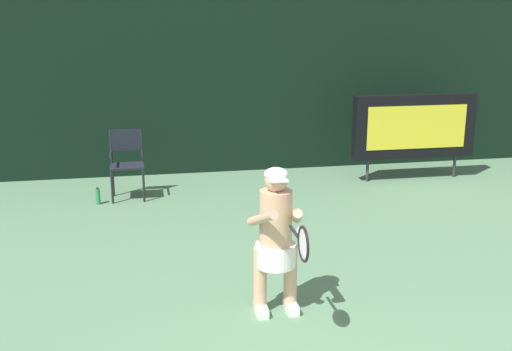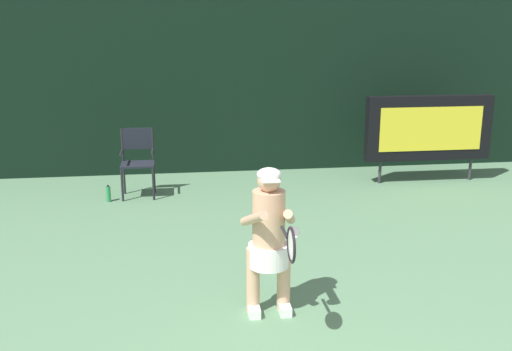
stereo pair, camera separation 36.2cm
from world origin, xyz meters
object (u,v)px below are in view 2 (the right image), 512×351
at_px(water_bottle, 108,194).
at_px(tennis_player, 269,236).
at_px(scoreboard, 429,128).
at_px(tennis_racket, 291,244).
at_px(umpire_chair, 138,158).

distance_m(water_bottle, tennis_player, 4.36).
xyz_separation_m(water_bottle, tennis_player, (1.92, -3.86, 0.65)).
distance_m(scoreboard, water_bottle, 5.45).
height_order(water_bottle, tennis_racket, tennis_racket).
bearing_deg(tennis_player, scoreboard, 51.48).
height_order(water_bottle, tennis_player, tennis_player).
relative_size(tennis_player, tennis_racket, 2.39).
xyz_separation_m(umpire_chair, tennis_racket, (1.55, -4.76, 0.32)).
bearing_deg(water_bottle, tennis_racket, -65.96).
relative_size(scoreboard, umpire_chair, 2.04).
bearing_deg(scoreboard, tennis_player, -128.52).
bearing_deg(tennis_racket, umpire_chair, 125.95).
bearing_deg(water_bottle, scoreboard, 4.96).
xyz_separation_m(scoreboard, tennis_racket, (-3.36, -4.96, -0.01)).
distance_m(tennis_player, tennis_racket, 0.66).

